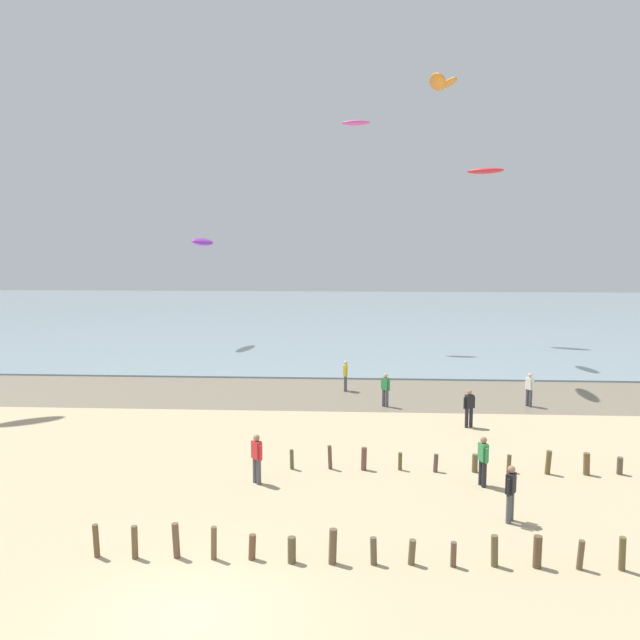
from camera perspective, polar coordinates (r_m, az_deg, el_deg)
ground_plane at (r=15.23m, az=-12.21°, el=-25.20°), size 160.00×160.00×0.00m
wet_sand_strip at (r=34.03m, az=-3.05°, el=-6.77°), size 120.00×7.30×0.01m
sea at (r=72.06m, az=0.25°, el=0.55°), size 160.00×70.00×0.10m
groyne_near at (r=16.71m, az=3.22°, el=-20.36°), size 13.55×0.33×0.93m
groyne_mid at (r=23.79m, az=20.27°, el=-12.35°), size 17.02×0.35×0.89m
person_nearest_camera at (r=31.16m, az=6.08°, el=-6.36°), size 0.44×0.41×1.71m
person_mid_beach at (r=32.75m, az=18.83°, el=-6.04°), size 0.36×0.52×1.71m
person_by_waterline at (r=34.27m, az=2.38°, el=-5.10°), size 0.24×0.57×1.71m
person_left_flank at (r=28.35m, az=13.65°, el=-7.86°), size 0.54×0.33×1.71m
person_right_flank at (r=21.84m, az=14.87°, el=-12.40°), size 0.31×0.55×1.71m
person_far_down_beach at (r=19.43m, az=17.25°, el=-14.96°), size 0.37×0.50×1.71m
person_trailing_behind at (r=21.47m, az=-5.88°, el=-12.54°), size 0.42×0.44×1.71m
kite_aloft_0 at (r=39.19m, az=10.84°, el=20.85°), size 1.32×3.27×0.94m
kite_aloft_2 at (r=46.51m, az=11.88°, el=20.73°), size 1.25×2.59×0.56m
kite_aloft_4 at (r=49.30m, az=3.36°, el=17.78°), size 2.21×0.93×0.44m
kite_aloft_5 at (r=52.93m, az=15.07°, el=13.21°), size 3.09×1.99×0.50m
kite_aloft_7 at (r=50.13m, az=-10.82°, el=7.14°), size 1.79×3.57×0.87m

